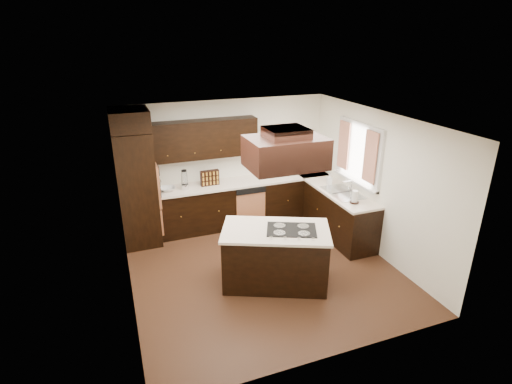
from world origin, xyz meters
TOP-DOWN VIEW (x-y plane):
  - floor at (0.00, 0.00)m, footprint 4.20×4.20m
  - ceiling at (0.00, 0.00)m, footprint 4.20×4.20m
  - wall_back at (0.00, 2.11)m, footprint 4.20×0.02m
  - wall_front at (0.00, -2.11)m, footprint 4.20×0.02m
  - wall_left at (-2.11, 0.00)m, footprint 0.02×4.20m
  - wall_right at (2.11, 0.00)m, footprint 0.02×4.20m
  - oven_column at (-1.78, 1.71)m, footprint 0.65×0.75m
  - wall_oven_face at (-1.43, 1.71)m, footprint 0.05×0.62m
  - base_cabinets_back at (0.03, 1.80)m, footprint 2.93×0.60m
  - base_cabinets_right at (1.80, 0.90)m, footprint 0.60×2.40m
  - countertop_back at (0.03, 1.79)m, footprint 2.93×0.63m
  - countertop_right at (1.79, 0.90)m, footprint 0.63×2.40m
  - upper_cabinets at (-0.43, 1.93)m, footprint 2.00×0.34m
  - dishwasher_front at (0.33, 1.50)m, footprint 0.60×0.05m
  - window_frame at (2.07, 0.55)m, footprint 0.06×1.32m
  - window_pane at (2.10, 0.55)m, footprint 0.00×1.20m
  - curtain_left at (2.01, 0.13)m, footprint 0.02×0.34m
  - curtain_right at (2.01, 0.97)m, footprint 0.02×0.34m
  - sink_rim at (1.80, 0.55)m, footprint 0.52×0.84m
  - island at (0.05, -0.40)m, footprint 1.77×1.41m
  - island_top at (0.05, -0.40)m, footprint 1.84×1.48m
  - cooktop at (0.26, -0.49)m, footprint 0.87×0.75m
  - range_hood at (0.10, -0.55)m, footprint 1.05×0.72m
  - hood_duct at (0.10, -0.55)m, footprint 0.55×0.50m
  - blender_base at (-0.91, 1.74)m, footprint 0.15×0.15m
  - blender_pitcher at (-0.91, 1.74)m, footprint 0.13×0.13m
  - spice_rack at (-0.41, 1.79)m, footprint 0.37×0.11m
  - mixing_bowl at (-1.22, 1.78)m, footprint 0.32×0.32m
  - soap_bottle at (1.79, 1.03)m, footprint 0.12×0.12m
  - paper_towel at (1.73, 0.06)m, footprint 0.13×0.13m

SIDE VIEW (x-z plane):
  - floor at x=0.00m, z-range -0.02..0.00m
  - dishwasher_front at x=0.33m, z-range 0.04..0.76m
  - base_cabinets_back at x=0.03m, z-range 0.00..0.88m
  - base_cabinets_right at x=1.80m, z-range 0.00..0.88m
  - island at x=0.05m, z-range 0.00..0.88m
  - countertop_back at x=0.03m, z-range 0.88..0.92m
  - countertop_right at x=1.79m, z-range 0.88..0.92m
  - island_top at x=0.05m, z-range 0.88..0.92m
  - sink_rim at x=1.80m, z-range 0.92..0.93m
  - cooktop at x=0.26m, z-range 0.92..0.93m
  - mixing_bowl at x=-1.22m, z-range 0.92..0.99m
  - blender_base at x=-0.91m, z-range 0.92..1.02m
  - soap_bottle at x=1.79m, z-range 0.92..1.13m
  - paper_towel at x=1.73m, z-range 0.92..1.15m
  - oven_column at x=-1.78m, z-range 0.00..2.12m
  - spice_rack at x=-0.41m, z-range 0.92..1.22m
  - wall_oven_face at x=-1.43m, z-range 0.73..1.51m
  - blender_pitcher at x=-0.91m, z-range 1.02..1.28m
  - wall_back at x=0.00m, z-range 0.00..2.50m
  - wall_front at x=0.00m, z-range 0.00..2.50m
  - wall_left at x=-2.11m, z-range 0.00..2.50m
  - wall_right at x=2.11m, z-range 0.00..2.50m
  - window_frame at x=2.07m, z-range 1.09..2.21m
  - window_pane at x=2.10m, z-range 1.15..2.15m
  - curtain_left at x=2.01m, z-range 1.25..2.15m
  - curtain_right at x=2.01m, z-range 1.25..2.15m
  - upper_cabinets at x=-0.43m, z-range 1.45..2.17m
  - range_hood at x=0.10m, z-range 1.95..2.37m
  - hood_duct at x=0.10m, z-range 2.37..2.50m
  - ceiling at x=0.00m, z-range 2.50..2.52m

